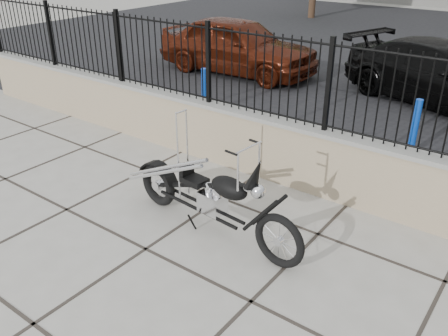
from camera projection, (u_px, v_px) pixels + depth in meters
The scene contains 9 objects.
ground_plane at pixel (146, 249), 5.61m from camera, with size 90.00×90.00×0.00m, color #99968E.
parking_lot at pixel (436, 55), 14.60m from camera, with size 30.00×30.00×0.00m, color black.
retaining_wall at pixel (261, 145), 7.19m from camera, with size 14.00×0.36×0.96m, color gray.
iron_fence at pixel (264, 75), 6.71m from camera, with size 14.00×0.08×1.20m, color black.
chopper_motorcycle at pixel (209, 177), 5.64m from camera, with size 2.51×0.44×1.51m, color black, non-canonical shape.
car_red at pixel (237, 45), 12.42m from camera, with size 1.74×4.32×1.47m, color #49170A.
car_black at pixel (444, 75), 10.10m from camera, with size 1.84×4.52×1.31m, color black.
bollard_a at pixel (204, 91), 9.68m from camera, with size 0.11×0.11×0.94m, color blue.
bollard_b at pixel (415, 128), 7.81m from camera, with size 0.12×0.12×0.97m, color #0B3CA5.
Camera 1 is at (3.49, -3.14, 3.35)m, focal length 38.00 mm.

